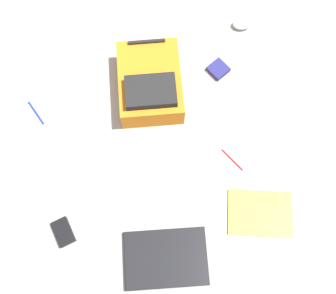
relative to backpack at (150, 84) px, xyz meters
name	(u,v)px	position (x,y,z in m)	size (l,w,h in m)	color
ground_plane	(173,145)	(-0.01, -0.30, -0.08)	(4.07, 4.07, 0.00)	gray
backpack	(150,84)	(0.00, 0.00, 0.00)	(0.39, 0.45, 0.18)	orange
laptop	(166,258)	(-0.24, -0.75, -0.06)	(0.41, 0.34, 0.03)	black
book_red	(260,213)	(0.21, -0.73, -0.07)	(0.34, 0.30, 0.01)	silver
computer_mouse	(242,24)	(0.56, 0.15, -0.05)	(0.06, 0.09, 0.04)	silver
power_brick	(63,232)	(-0.60, -0.48, -0.06)	(0.07, 0.11, 0.03)	black
pen_black	(232,160)	(0.21, -0.47, -0.07)	(0.01, 0.01, 0.13)	red
pen_blue	(36,113)	(-0.54, 0.11, -0.07)	(0.01, 0.01, 0.14)	#1933B2
earbud_pouch	(218,69)	(0.34, -0.03, -0.06)	(0.09, 0.09, 0.03)	navy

